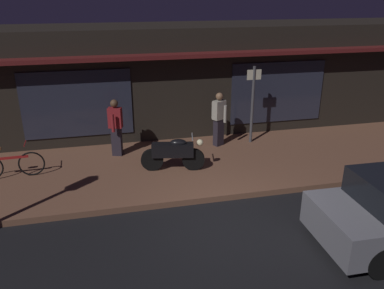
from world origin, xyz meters
TOP-DOWN VIEW (x-y plane):
  - ground_plane at (0.00, 0.00)m, footprint 60.00×60.00m
  - sidewalk_slab at (0.00, 3.00)m, footprint 18.00×4.00m
  - storefront_building at (0.00, 6.39)m, footprint 18.00×3.30m
  - motorcycle at (-0.73, 2.67)m, footprint 1.69×0.62m
  - bicycle_parked at (-4.89, 3.16)m, footprint 1.66×0.42m
  - person_photographer at (-2.16, 4.07)m, footprint 0.43×0.61m
  - person_bystander at (0.94, 4.15)m, footprint 0.44×0.58m
  - sign_post at (2.02, 4.19)m, footprint 0.44×0.09m

SIDE VIEW (x-z plane):
  - ground_plane at x=0.00m, z-range 0.00..0.00m
  - sidewalk_slab at x=0.00m, z-range 0.00..0.15m
  - bicycle_parked at x=-4.89m, z-range 0.05..0.96m
  - motorcycle at x=-0.73m, z-range 0.16..1.13m
  - person_photographer at x=-2.16m, z-range 0.19..1.86m
  - person_bystander at x=0.94m, z-range 0.19..1.86m
  - sign_post at x=2.02m, z-range 0.31..2.71m
  - storefront_building at x=0.00m, z-range 0.00..3.60m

